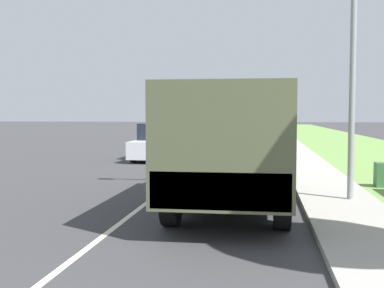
# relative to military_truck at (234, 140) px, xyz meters

# --- Properties ---
(ground_plane) EXTENTS (180.00, 180.00, 0.00)m
(ground_plane) POSITION_rel_military_truck_xyz_m (-2.05, 30.13, -1.51)
(ground_plane) COLOR #38383A
(lane_centre_stripe) EXTENTS (0.12, 120.00, 0.00)m
(lane_centre_stripe) POSITION_rel_military_truck_xyz_m (-2.05, 30.13, -1.51)
(lane_centre_stripe) COLOR silver
(lane_centre_stripe) RESTS_ON ground
(sidewalk_right) EXTENTS (1.80, 120.00, 0.12)m
(sidewalk_right) POSITION_rel_military_truck_xyz_m (2.45, 30.13, -1.45)
(sidewalk_right) COLOR #9E9B93
(sidewalk_right) RESTS_ON ground
(grass_strip_right) EXTENTS (7.00, 120.00, 0.02)m
(grass_strip_right) POSITION_rel_military_truck_xyz_m (6.85, 30.13, -1.50)
(grass_strip_right) COLOR #6B9347
(grass_strip_right) RESTS_ON ground
(military_truck) EXTENTS (2.35, 7.77, 2.65)m
(military_truck) POSITION_rel_military_truck_xyz_m (0.00, 0.00, 0.00)
(military_truck) COLOR #545B3D
(military_truck) RESTS_ON ground
(car_nearest_ahead) EXTENTS (1.84, 4.81, 1.69)m
(car_nearest_ahead) POSITION_rel_military_truck_xyz_m (-4.10, 10.73, -0.76)
(car_nearest_ahead) COLOR silver
(car_nearest_ahead) RESTS_ON ground
(car_second_ahead) EXTENTS (1.78, 4.40, 1.47)m
(car_second_ahead) POSITION_rel_military_truck_xyz_m (-3.98, 20.37, -0.85)
(car_second_ahead) COLOR black
(car_second_ahead) RESTS_ON ground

